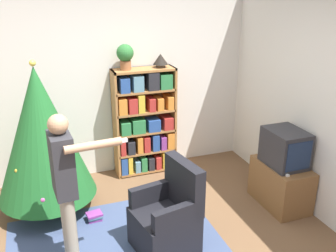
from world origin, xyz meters
name	(u,v)px	position (x,y,z in m)	size (l,w,h in m)	color
wall_back	(107,82)	(0.00, 2.21, 1.30)	(8.00, 0.10, 2.60)	silver
bookshelf	(145,123)	(0.45, 1.99, 0.73)	(0.85, 0.30, 1.49)	#A8703D
tv_stand	(281,184)	(1.73, 0.59, 0.27)	(0.44, 0.73, 0.53)	brown
television	(285,148)	(1.73, 0.58, 0.75)	(0.39, 0.50, 0.43)	#28282D
game_remote	(285,174)	(1.60, 0.37, 0.54)	(0.04, 0.12, 0.02)	white
christmas_tree	(42,134)	(-0.91, 1.41, 0.97)	(1.10, 1.10, 1.80)	#4C3323
armchair	(168,220)	(0.18, 0.29, 0.32)	(0.66, 0.66, 0.92)	black
standing_person	(65,181)	(-0.76, 0.39, 0.89)	(0.65, 0.47, 1.51)	#9E937F
potted_plant	(125,55)	(0.22, 1.99, 1.68)	(0.22, 0.22, 0.33)	#935B38
table_lamp	(160,60)	(0.69, 1.99, 1.59)	(0.20, 0.20, 0.18)	#473828
book_pile_near_tree	(95,217)	(-0.45, 1.00, 0.05)	(0.19, 0.15, 0.10)	#843889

